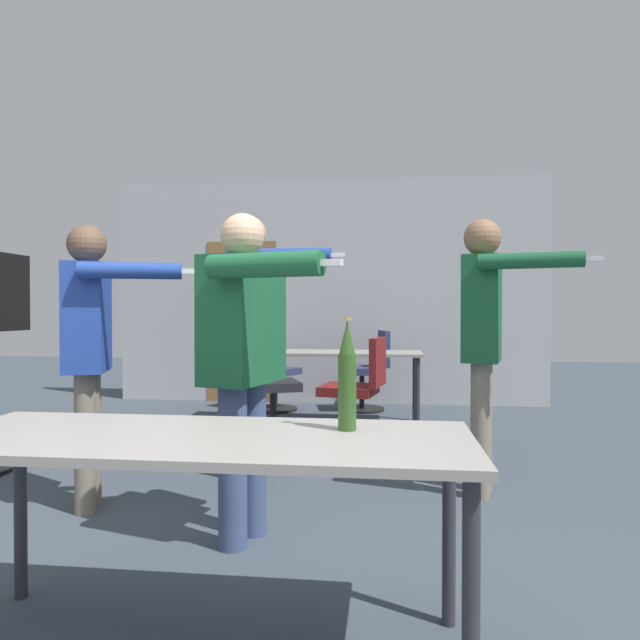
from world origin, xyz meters
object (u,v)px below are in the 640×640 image
at_px(office_chair_near_pushed, 270,374).
at_px(beer_bottle, 347,377).
at_px(person_near_casual, 245,346).
at_px(office_chair_far_right, 357,394).
at_px(office_chair_side_rolled, 368,373).
at_px(person_left_plaid, 90,336).
at_px(person_far_watching, 484,326).
at_px(office_chair_far_left, 265,389).
at_px(person_center_tall, 251,317).

xyz_separation_m(office_chair_near_pushed, beer_bottle, (1.23, -4.58, 0.50)).
relative_size(person_near_casual, office_chair_far_right, 1.78).
height_order(office_chair_side_rolled, office_chair_near_pushed, office_chair_side_rolled).
bearing_deg(person_left_plaid, office_chair_side_rolled, 138.69).
distance_m(person_left_plaid, office_chair_near_pushed, 3.48).
xyz_separation_m(person_far_watching, person_left_plaid, (-2.34, -0.53, -0.05)).
height_order(office_chair_side_rolled, beer_bottle, beer_bottle).
relative_size(person_far_watching, office_chair_far_right, 1.87).
bearing_deg(person_far_watching, office_chair_side_rolled, -150.05).
height_order(person_near_casual, person_left_plaid, person_left_plaid).
height_order(office_chair_far_right, beer_bottle, beer_bottle).
bearing_deg(person_near_casual, office_chair_far_left, -154.56).
relative_size(office_chair_far_right, beer_bottle, 2.36).
xyz_separation_m(person_near_casual, office_chair_near_pushed, (-0.66, 3.77, -0.56)).
distance_m(person_far_watching, office_chair_far_right, 1.67).
bearing_deg(office_chair_far_right, office_chair_near_pushed, 45.51).
bearing_deg(beer_bottle, office_chair_far_right, 92.31).
distance_m(person_left_plaid, beer_bottle, 1.98).
relative_size(person_center_tall, office_chair_near_pushed, 1.99).
distance_m(person_center_tall, beer_bottle, 2.07).
distance_m(office_chair_far_left, office_chair_near_pushed, 1.44).
xyz_separation_m(person_left_plaid, office_chair_near_pushed, (0.36, 3.41, -0.59)).
distance_m(person_near_casual, office_chair_far_left, 2.45).
xyz_separation_m(office_chair_far_left, office_chair_side_rolled, (0.90, 1.52, -0.00)).
bearing_deg(person_near_casual, beer_bottle, 50.69).
bearing_deg(office_chair_near_pushed, person_far_watching, 62.49).
xyz_separation_m(person_center_tall, office_chair_far_right, (0.68, 1.07, -0.68)).
distance_m(person_center_tall, office_chair_far_right, 1.44).
relative_size(person_center_tall, office_chair_side_rolled, 1.96).
height_order(person_left_plaid, office_chair_far_right, person_left_plaid).
distance_m(office_chair_side_rolled, office_chair_near_pushed, 1.16).
relative_size(person_near_casual, office_chair_near_pushed, 1.80).
height_order(office_chair_far_left, office_chair_near_pushed, office_chair_far_left).
relative_size(person_far_watching, person_left_plaid, 1.05).
relative_size(person_left_plaid, office_chair_far_left, 1.78).
distance_m(person_far_watching, beer_bottle, 1.86).
relative_size(office_chair_near_pushed, beer_bottle, 2.33).
bearing_deg(office_chair_far_right, person_near_casual, 179.23).
height_order(person_center_tall, person_left_plaid, person_center_tall).
xyz_separation_m(person_near_casual, person_left_plaid, (-1.02, 0.36, 0.03)).
distance_m(office_chair_far_left, office_chair_far_right, 0.88).
height_order(person_far_watching, office_chair_near_pushed, person_far_watching).
bearing_deg(office_chair_far_left, beer_bottle, -4.85).
bearing_deg(person_center_tall, person_far_watching, 82.59).
relative_size(office_chair_side_rolled, office_chair_far_right, 1.00).
distance_m(person_near_casual, office_chair_side_rolled, 3.94).
bearing_deg(person_center_tall, office_chair_near_pushed, -170.93).
bearing_deg(person_center_tall, office_chair_far_left, -171.99).
bearing_deg(person_far_watching, person_center_tall, -83.02).
height_order(person_near_casual, beer_bottle, person_near_casual).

